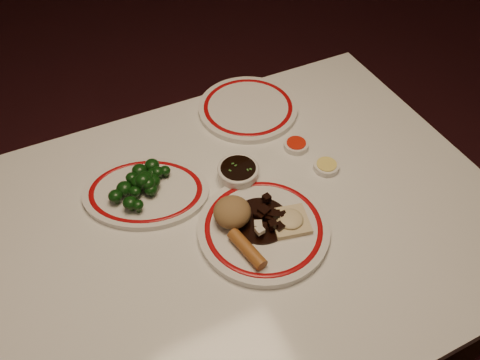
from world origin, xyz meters
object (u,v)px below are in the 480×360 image
at_px(main_plate, 264,228).
at_px(broccoli_pile, 142,182).
at_px(soy_bowl, 238,174).
at_px(fried_wonton, 290,220).
at_px(stirfry_heap, 263,218).
at_px(rice_mound, 232,212).
at_px(broccoli_plate, 146,192).
at_px(dining_table, 243,239).
at_px(spring_roll, 247,249).

height_order(main_plate, broccoli_pile, broccoli_pile).
bearing_deg(soy_bowl, fried_wonton, -77.65).
distance_m(stirfry_heap, broccoli_pile, 0.29).
distance_m(fried_wonton, broccoli_pile, 0.35).
height_order(main_plate, rice_mound, rice_mound).
relative_size(broccoli_plate, soy_bowl, 3.68).
distance_m(main_plate, broccoli_pile, 0.30).
bearing_deg(fried_wonton, soy_bowl, 102.35).
distance_m(dining_table, spring_roll, 0.17).
bearing_deg(dining_table, soy_bowl, 69.93).
bearing_deg(fried_wonton, stirfry_heap, 148.20).
bearing_deg(dining_table, stirfry_heap, -58.17).
bearing_deg(main_plate, dining_table, 111.37).
distance_m(rice_mound, stirfry_heap, 0.07).
relative_size(spring_roll, soy_bowl, 1.04).
xyz_separation_m(fried_wonton, stirfry_heap, (-0.05, 0.03, -0.00)).
height_order(fried_wonton, stirfry_heap, stirfry_heap).
height_order(rice_mound, stirfry_heap, rice_mound).
height_order(rice_mound, broccoli_pile, rice_mound).
bearing_deg(broccoli_pile, main_plate, -47.31).
relative_size(dining_table, stirfry_heap, 9.31).
relative_size(stirfry_heap, broccoli_pile, 0.81).
height_order(dining_table, soy_bowl, soy_bowl).
xyz_separation_m(fried_wonton, soy_bowl, (-0.04, 0.18, -0.01)).
distance_m(dining_table, fried_wonton, 0.16).
bearing_deg(rice_mound, spring_roll, -95.27).
relative_size(fried_wonton, broccoli_pile, 0.60).
distance_m(dining_table, stirfry_heap, 0.13).
relative_size(rice_mound, stirfry_heap, 0.65).
distance_m(stirfry_heap, broccoli_plate, 0.29).
distance_m(spring_roll, fried_wonton, 0.12).
distance_m(spring_roll, stirfry_heap, 0.09).
bearing_deg(stirfry_heap, broccoli_pile, 135.18).
bearing_deg(stirfry_heap, rice_mound, 152.98).
xyz_separation_m(spring_roll, fried_wonton, (0.12, 0.03, -0.00)).
height_order(stirfry_heap, broccoli_pile, broccoli_pile).
relative_size(fried_wonton, soy_bowl, 0.97).
relative_size(stirfry_heap, soy_bowl, 1.30).
bearing_deg(broccoli_plate, dining_table, -41.43).
relative_size(main_plate, rice_mound, 3.71).
xyz_separation_m(broccoli_plate, broccoli_pile, (-0.00, 0.01, 0.03)).
distance_m(main_plate, fried_wonton, 0.06).
distance_m(rice_mound, fried_wonton, 0.13).
bearing_deg(broccoli_plate, fried_wonton, -42.20).
bearing_deg(fried_wonton, main_plate, 162.11).
height_order(main_plate, soy_bowl, soy_bowl).
xyz_separation_m(dining_table, broccoli_pile, (-0.18, 0.16, 0.13)).
relative_size(broccoli_plate, broccoli_pile, 2.29).
distance_m(main_plate, stirfry_heap, 0.02).
relative_size(rice_mound, spring_roll, 0.81).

